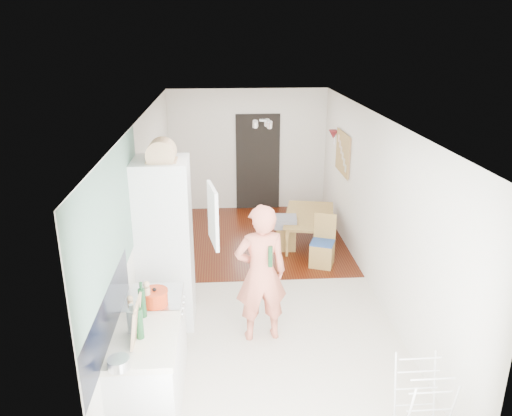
{
  "coord_description": "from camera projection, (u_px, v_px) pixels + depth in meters",
  "views": [
    {
      "loc": [
        -0.54,
        -6.51,
        3.56
      ],
      "look_at": [
        -0.07,
        0.2,
        1.17
      ],
      "focal_mm": 35.0,
      "sensor_mm": 36.0,
      "label": 1
    }
  ],
  "objects": [
    {
      "name": "person",
      "position": [
        261.0,
        262.0,
        5.83
      ],
      "size": [
        0.8,
        0.57,
        2.04
      ],
      "primitive_type": "imported",
      "rotation": [
        0.0,
        0.0,
        3.26
      ],
      "color": "#DC7259",
      "rests_on": "floor"
    },
    {
      "name": "cooker_top",
      "position": [
        153.0,
        298.0,
        5.27
      ],
      "size": [
        0.6,
        0.6,
        0.04
      ],
      "primitive_type": "cube",
      "color": "silver",
      "rests_on": "room_shell"
    },
    {
      "name": "room_shell",
      "position": [
        262.0,
        207.0,
        6.93
      ],
      "size": [
        3.2,
        7.0,
        2.5
      ],
      "primitive_type": null,
      "color": "white",
      "rests_on": "ground"
    },
    {
      "name": "red_casserole",
      "position": [
        155.0,
        298.0,
        5.08
      ],
      "size": [
        0.3,
        0.3,
        0.16
      ],
      "primitive_type": "cylinder",
      "rotation": [
        0.0,
        0.0,
        0.12
      ],
      "color": "red",
      "rests_on": "cooker_top"
    },
    {
      "name": "bottle_a",
      "position": [
        139.0,
        323.0,
        4.5
      ],
      "size": [
        0.08,
        0.08,
        0.3
      ],
      "primitive_type": "cylinder",
      "rotation": [
        0.0,
        0.0,
        0.12
      ],
      "color": "#194422",
      "rests_on": "worktop"
    },
    {
      "name": "stool",
      "position": [
        286.0,
        238.0,
        8.57
      ],
      "size": [
        0.34,
        0.34,
        0.43
      ],
      "primitive_type": null,
      "rotation": [
        0.0,
        0.0,
        -0.06
      ],
      "color": "#AB8141",
      "rests_on": "floor"
    },
    {
      "name": "worktop",
      "position": [
        143.0,
        340.0,
        4.57
      ],
      "size": [
        0.62,
        0.92,
        0.06
      ],
      "primitive_type": "cube",
      "color": "beige",
      "rests_on": "room_shell"
    },
    {
      "name": "pepper_mill_back",
      "position": [
        147.0,
        298.0,
        5.0
      ],
      "size": [
        0.07,
        0.07,
        0.24
      ],
      "primitive_type": "cylinder",
      "rotation": [
        0.0,
        0.0,
        -0.11
      ],
      "color": "tan",
      "rests_on": "worktop"
    },
    {
      "name": "chopping_boards",
      "position": [
        136.0,
        322.0,
        4.43
      ],
      "size": [
        0.13,
        0.3,
        0.41
      ],
      "primitive_type": null,
      "rotation": [
        0.0,
        0.0,
        0.32
      ],
      "color": "tan",
      "rests_on": "worktop"
    },
    {
      "name": "base_cabinet",
      "position": [
        147.0,
        382.0,
        4.72
      ],
      "size": [
        0.6,
        0.9,
        0.86
      ],
      "primitive_type": "cube",
      "color": "white",
      "rests_on": "room_shell"
    },
    {
      "name": "held_bottle",
      "position": [
        270.0,
        257.0,
        5.68
      ],
      "size": [
        0.05,
        0.05,
        0.25
      ],
      "primitive_type": "cylinder",
      "color": "#194422",
      "rests_on": "person"
    },
    {
      "name": "pepper_mill_front",
      "position": [
        131.0,
        311.0,
        4.8
      ],
      "size": [
        0.06,
        0.06,
        0.2
      ],
      "primitive_type": "cylinder",
      "rotation": [
        0.0,
        0.0,
        -0.04
      ],
      "color": "tan",
      "rests_on": "worktop"
    },
    {
      "name": "drying_rack",
      "position": [
        422.0,
        402.0,
        4.52
      ],
      "size": [
        0.4,
        0.36,
        0.77
      ],
      "primitive_type": null,
      "rotation": [
        0.0,
        0.0,
        0.0
      ],
      "color": "white",
      "rests_on": "floor"
    },
    {
      "name": "steel_pan",
      "position": [
        119.0,
        363.0,
        4.13
      ],
      "size": [
        0.23,
        0.23,
        0.09
      ],
      "primitive_type": "cylinder",
      "rotation": [
        0.0,
        0.0,
        -0.26
      ],
      "color": "silver",
      "rests_on": "worktop"
    },
    {
      "name": "grey_drape",
      "position": [
        285.0,
        222.0,
        8.46
      ],
      "size": [
        0.41,
        0.41,
        0.17
      ],
      "primitive_type": "cube",
      "rotation": [
        0.0,
        0.0,
        -0.1
      ],
      "color": "gray",
      "rests_on": "stool"
    },
    {
      "name": "range_cooker",
      "position": [
        156.0,
        335.0,
        5.42
      ],
      "size": [
        0.6,
        0.6,
        0.88
      ],
      "primitive_type": "cube",
      "color": "white",
      "rests_on": "room_shell"
    },
    {
      "name": "tile_splashback",
      "position": [
        109.0,
        317.0,
        4.46
      ],
      "size": [
        0.02,
        1.9,
        0.5
      ],
      "primitive_type": "cube",
      "color": "black",
      "rests_on": "room_shell"
    },
    {
      "name": "bottle_c",
      "position": [
        132.0,
        321.0,
        4.6
      ],
      "size": [
        0.11,
        0.11,
        0.23
      ],
      "primitive_type": "cylinder",
      "rotation": [
        0.0,
        0.0,
        -0.19
      ],
      "color": "silver",
      "rests_on": "worktop"
    },
    {
      "name": "dining_table",
      "position": [
        311.0,
        231.0,
        8.84
      ],
      "size": [
        0.95,
        1.38,
        0.44
      ],
      "primitive_type": "imported",
      "rotation": [
        0.0,
        0.0,
        1.37
      ],
      "color": "#AB8141",
      "rests_on": "floor"
    },
    {
      "name": "bread_bin",
      "position": [
        161.0,
        153.0,
        5.71
      ],
      "size": [
        0.36,
        0.34,
        0.18
      ],
      "primitive_type": null,
      "rotation": [
        0.0,
        0.0,
        0.04
      ],
      "color": "tan",
      "rests_on": "fridge_housing"
    },
    {
      "name": "wood_floor_overlay",
      "position": [
        253.0,
        238.0,
        9.09
      ],
      "size": [
        3.2,
        3.3,
        0.01
      ],
      "primitive_type": "cube",
      "color": "#4E210A",
      "rests_on": "room_shell"
    },
    {
      "name": "fridge_housing",
      "position": [
        165.0,
        244.0,
        6.17
      ],
      "size": [
        0.66,
        0.66,
        2.15
      ],
      "primitive_type": "cube",
      "color": "white",
      "rests_on": "room_shell"
    },
    {
      "name": "sage_wall_panel",
      "position": [
        113.0,
        222.0,
        4.74
      ],
      "size": [
        0.02,
        3.0,
        1.3
      ],
      "primitive_type": "cube",
      "color": "gray",
      "rests_on": "room_shell"
    },
    {
      "name": "floor",
      "position": [
        262.0,
        287.0,
        7.35
      ],
      "size": [
        3.2,
        7.0,
        0.01
      ],
      "primitive_type": "cube",
      "color": "beige",
      "rests_on": "ground"
    },
    {
      "name": "pinboard_frame",
      "position": [
        342.0,
        153.0,
        8.72
      ],
      "size": [
        0.0,
        0.94,
        0.74
      ],
      "primitive_type": "cube",
      "color": "#AB8141",
      "rests_on": "room_shell"
    },
    {
      "name": "fridge_door",
      "position": [
        213.0,
        215.0,
        5.77
      ],
      "size": [
        0.14,
        0.56,
        0.7
      ],
      "primitive_type": "cube",
      "rotation": [
        0.0,
        0.0,
        -1.4
      ],
      "color": "white",
      "rests_on": "room_shell"
    },
    {
      "name": "dining_chair",
      "position": [
        323.0,
        242.0,
        7.88
      ],
      "size": [
        0.46,
        0.46,
        0.84
      ],
      "primitive_type": null,
      "rotation": [
        0.0,
        0.0,
        -0.37
      ],
      "color": "#AB8141",
      "rests_on": "floor"
    },
    {
      "name": "fridge_interior",
      "position": [
        188.0,
        207.0,
        6.03
      ],
      "size": [
        0.02,
        0.52,
        0.66
      ],
      "primitive_type": "cube",
      "color": "white",
      "rests_on": "room_shell"
    },
    {
      "name": "doorway_recess",
      "position": [
        258.0,
        162.0,
        10.3
      ],
      "size": [
        0.9,
        0.04,
        2.0
      ],
      "primitive_type": "cube",
      "color": "black",
      "rests_on": "room_shell"
    },
    {
      "name": "wall_sconce",
      "position": [
        333.0,
        134.0,
        9.26
      ],
      "size": [
        0.18,
        0.18,
        0.16
      ],
      "primitive_type": "cone",
      "color": "maroon",
      "rests_on": "room_shell"
    },
    {
      "name": "pinboard",
      "position": [
        343.0,
        153.0,
        8.72
      ],
      "size": [
        0.03,
        0.9,
        0.7
      ],
      "primitive_type": "cube",
      "color": "tan",
      "rests_on": "room_shell"
    },
    {
      "name": "bottle_b",
      "position": [
        142.0,
        303.0,
        4.84
      ],
      "size": [
        0.07,
        0.07,
        0.3
      ],
      "primitive_type": "cylinder",
      "rotation": [
        0.0,
        0.0,
        0.05
      ],
      "color": "#194422",
      "rests_on": "worktop"
    }
  ]
}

